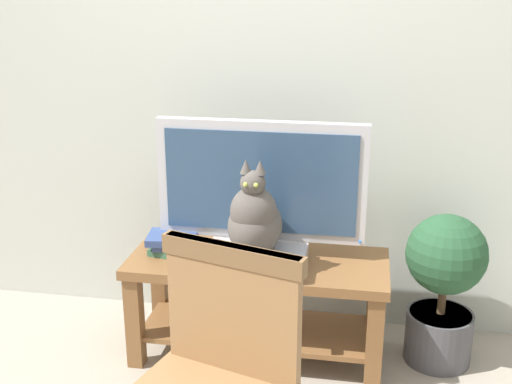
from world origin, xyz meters
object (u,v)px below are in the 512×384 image
(tv_stand, at_px, (258,289))
(cat, at_px, (255,220))
(potted_plant, at_px, (444,282))
(tv, at_px, (261,186))
(media_box, at_px, (255,260))
(wooden_chair, at_px, (213,378))
(book_stack, at_px, (174,243))

(tv_stand, height_order, cat, cat)
(potted_plant, bearing_deg, tv_stand, -173.27)
(tv, xyz_separation_m, media_box, (0.00, -0.17, -0.28))
(cat, relative_size, potted_plant, 0.60)
(wooden_chair, height_order, book_stack, wooden_chair)
(media_box, bearing_deg, cat, -85.51)
(media_box, relative_size, book_stack, 1.76)
(tv_stand, relative_size, media_box, 2.65)
(cat, relative_size, wooden_chair, 0.46)
(tv_stand, bearing_deg, potted_plant, 6.73)
(tv_stand, bearing_deg, media_box, -88.22)
(potted_plant, bearing_deg, book_stack, -175.80)
(tv, xyz_separation_m, wooden_chair, (0.04, -1.09, -0.25))
(wooden_chair, xyz_separation_m, book_stack, (-0.43, 1.02, -0.03))
(tv_stand, xyz_separation_m, potted_plant, (0.82, 0.10, 0.06))
(tv, distance_m, cat, 0.20)
(tv_stand, distance_m, media_box, 0.21)
(tv, distance_m, wooden_chair, 1.12)
(book_stack, bearing_deg, tv, 9.97)
(book_stack, bearing_deg, potted_plant, 4.20)
(wooden_chair, bearing_deg, tv_stand, 92.17)
(cat, bearing_deg, tv_stand, 92.17)
(book_stack, bearing_deg, cat, -16.19)
(book_stack, height_order, potted_plant, potted_plant)
(media_box, bearing_deg, tv_stand, 91.78)
(tv, bearing_deg, book_stack, -170.03)
(wooden_chair, bearing_deg, potted_plant, 54.84)
(tv, distance_m, media_box, 0.33)
(book_stack, bearing_deg, media_box, -14.16)
(tv_stand, xyz_separation_m, cat, (0.00, -0.11, 0.38))
(tv, relative_size, cat, 2.19)
(cat, distance_m, potted_plant, 0.90)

